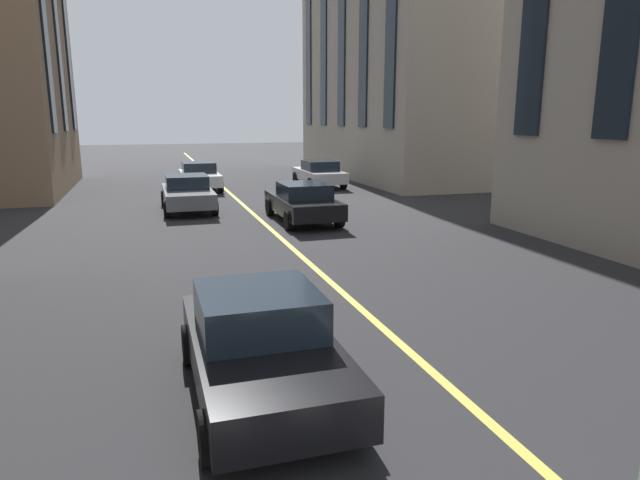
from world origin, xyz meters
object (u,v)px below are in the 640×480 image
object	(u,v)px
car_black_far	(261,344)
car_grey_parked_b	(187,193)
car_white_parked_a	(319,173)
car_black_oncoming	(303,202)
car_white_mid	(199,176)

from	to	relation	value
car_black_far	car_grey_parked_b	bearing A→B (deg)	-0.67
car_black_far	car_white_parked_a	bearing A→B (deg)	-19.07
car_grey_parked_b	car_black_oncoming	xyz separation A→B (m)	(-3.67, -3.68, 0.00)
car_white_parked_a	car_grey_parked_b	xyz separation A→B (m)	(-5.79, 7.20, 0.00)
car_white_parked_a	car_black_oncoming	distance (m)	10.10
car_black_far	car_white_mid	distance (m)	21.96
car_grey_parked_b	car_black_oncoming	bearing A→B (deg)	-134.91
car_white_parked_a	car_black_oncoming	size ratio (longest dim) A/B	1.00
car_black_far	car_white_mid	size ratio (longest dim) A/B	0.89
car_white_parked_a	car_black_oncoming	bearing A→B (deg)	159.63
car_white_mid	car_black_oncoming	bearing A→B (deg)	-165.30
car_white_parked_a	car_white_mid	size ratio (longest dim) A/B	1.00
car_grey_parked_b	car_black_far	bearing A→B (deg)	179.33
car_white_parked_a	car_grey_parked_b	bearing A→B (deg)	128.84
car_white_mid	car_grey_parked_b	bearing A→B (deg)	170.71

